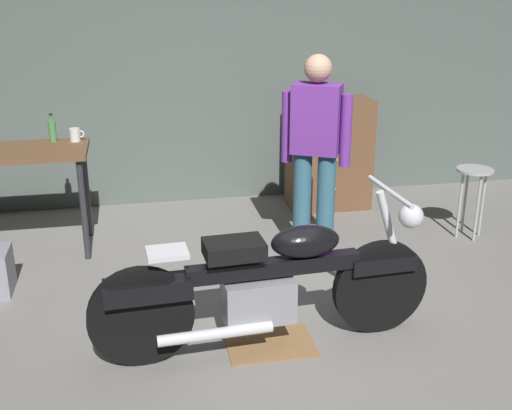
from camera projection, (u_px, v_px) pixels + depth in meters
ground_plane at (283, 331)px, 4.29m from camera, size 12.00×12.00×0.00m
back_wall at (219, 49)px, 6.34m from camera, size 8.00×0.12×3.10m
workbench at (7, 164)px, 5.24m from camera, size 1.30×0.64×0.90m
motorcycle at (269, 282)px, 3.97m from camera, size 2.19×0.60×1.00m
person_standing at (316, 148)px, 5.18m from camera, size 0.51×0.37×1.67m
shop_stool at (473, 184)px, 5.66m from camera, size 0.32×0.32×0.64m
wooden_dresser at (329, 154)px, 6.41m from camera, size 0.80×0.47×1.10m
drip_tray at (270, 344)px, 4.12m from camera, size 0.56×0.40×0.01m
mug_white_ceramic at (75, 135)px, 5.46m from camera, size 0.12×0.09×0.11m
bottle at (52, 130)px, 5.43m from camera, size 0.06×0.06×0.24m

